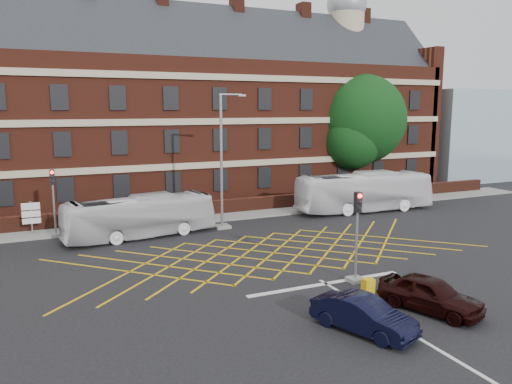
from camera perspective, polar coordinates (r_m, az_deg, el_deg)
name	(u,v)px	position (r m, az deg, el deg)	size (l,w,h in m)	color
ground	(290,263)	(26.62, 3.94, -8.07)	(120.00, 120.00, 0.00)	black
victorian_building	(178,111)	(45.99, -8.89, 9.19)	(51.00, 12.17, 20.40)	#562216
boundary_wall	(210,208)	(38.07, -5.33, -1.84)	(56.00, 0.50, 1.10)	#481E13
far_pavement	(214,217)	(37.24, -4.82, -2.86)	(60.00, 3.00, 0.12)	slate
glass_block	(463,135)	(63.30, 22.57, 6.08)	(14.00, 10.00, 10.00)	#99B2BF
box_junction_hatching	(274,253)	(28.31, 2.01, -6.95)	(11.50, 0.12, 0.02)	#CC990C
stop_line	(326,284)	(23.75, 7.99, -10.32)	(8.00, 0.30, 0.02)	silver
centre_line	(426,343)	(19.02, 18.90, -16.00)	(0.15, 14.00, 0.02)	silver
bus_left	(140,217)	(32.17, -13.10, -2.76)	(2.22, 9.51, 2.65)	silver
bus_right	(364,192)	(40.11, 12.28, 0.02)	(2.61, 11.13, 3.10)	white
car_navy	(363,315)	(19.04, 12.16, -13.56)	(1.37, 3.93, 1.29)	black
car_maroon	(430,294)	(21.54, 19.29, -10.94)	(1.67, 4.16, 1.42)	black
deciduous_tree	(361,125)	(48.34, 11.87, 7.46)	(8.42, 8.39, 11.22)	black
traffic_light_near	(356,245)	(23.72, 11.40, -6.01)	(0.70, 0.70, 4.27)	slate
traffic_light_far	(54,209)	(33.92, -22.06, -1.83)	(0.70, 0.70, 4.27)	slate
street_lamp	(222,183)	(33.53, -3.85, 1.05)	(2.25, 1.00, 9.00)	slate
direction_signs	(31,214)	(34.84, -24.31, -2.34)	(1.10, 0.16, 2.20)	gray
utility_cabinet	(368,289)	(22.02, 12.67, -10.81)	(0.46, 0.40, 0.95)	gold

